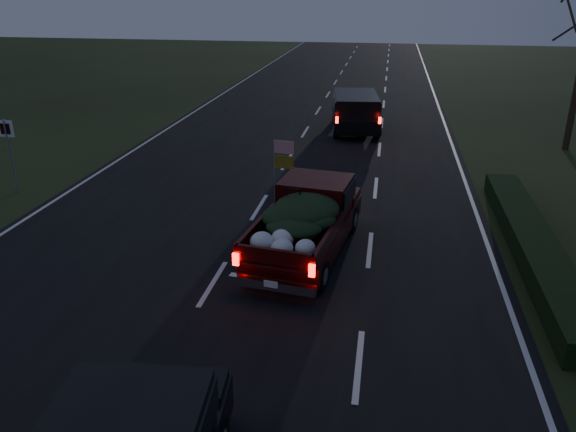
% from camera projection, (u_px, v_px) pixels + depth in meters
% --- Properties ---
extents(ground, '(120.00, 120.00, 0.00)m').
position_uv_depth(ground, '(213.00, 284.00, 13.33)').
color(ground, black).
rests_on(ground, ground).
extents(road_asphalt, '(14.00, 120.00, 0.02)m').
position_uv_depth(road_asphalt, '(213.00, 283.00, 13.33)').
color(road_asphalt, black).
rests_on(road_asphalt, ground).
extents(hedge_row, '(1.00, 10.00, 0.60)m').
position_uv_depth(hedge_row, '(533.00, 244.00, 14.69)').
color(hedge_row, black).
rests_on(hedge_row, ground).
extents(route_sign, '(0.55, 0.08, 2.50)m').
position_uv_depth(route_sign, '(9.00, 145.00, 18.61)').
color(route_sign, gray).
rests_on(route_sign, ground).
extents(pickup_truck, '(2.59, 5.29, 2.66)m').
position_uv_depth(pickup_truck, '(307.00, 217.00, 14.54)').
color(pickup_truck, '#370707').
rests_on(pickup_truck, ground).
extents(lead_suv, '(2.66, 5.23, 1.44)m').
position_uv_depth(lead_suv, '(356.00, 108.00, 26.85)').
color(lead_suv, black).
rests_on(lead_suv, ground).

